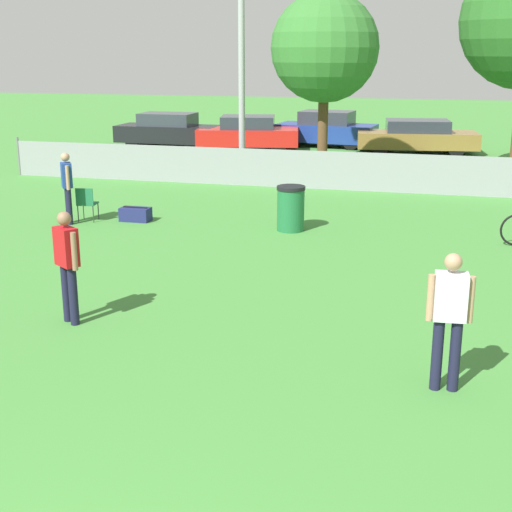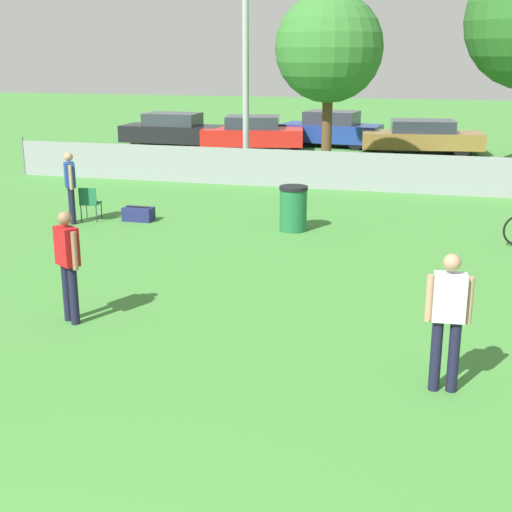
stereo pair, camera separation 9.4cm
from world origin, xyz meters
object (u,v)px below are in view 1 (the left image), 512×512
at_px(trash_bin, 291,208).
at_px(parked_car_red, 248,133).
at_px(player_defender_red, 67,260).
at_px(parked_car_blue, 327,129).
at_px(parked_car_dark, 168,130).
at_px(spectator_in_blue, 67,184).
at_px(tree_near_pole, 325,48).
at_px(folding_chair_sideline, 86,202).
at_px(parked_car_tan, 417,137).
at_px(player_receiver_white, 449,313).
at_px(light_pole, 241,10).
at_px(gear_bag_sideline, 136,214).

relative_size(trash_bin, parked_car_red, 0.23).
xyz_separation_m(player_defender_red, parked_car_red, (-2.44, 19.08, -0.29)).
bearing_deg(parked_car_blue, parked_car_dark, -158.92).
distance_m(player_defender_red, spectator_in_blue, 6.46).
bearing_deg(tree_near_pole, parked_car_dark, 142.48).
xyz_separation_m(spectator_in_blue, parked_car_blue, (3.56, 15.33, -0.23)).
bearing_deg(folding_chair_sideline, parked_car_tan, -125.10).
relative_size(folding_chair_sideline, parked_car_blue, 0.19).
relative_size(parked_car_dark, parked_car_blue, 1.02).
distance_m(folding_chair_sideline, trash_bin, 4.81).
bearing_deg(player_receiver_white, light_pole, 109.16).
relative_size(player_defender_red, gear_bag_sideline, 2.39).
xyz_separation_m(player_receiver_white, trash_bin, (-3.33, 7.16, -0.45)).
bearing_deg(trash_bin, parked_car_dark, 121.31).
xyz_separation_m(folding_chair_sideline, trash_bin, (4.80, 0.31, 0.04)).
bearing_deg(parked_car_dark, light_pole, -50.89).
distance_m(folding_chair_sideline, parked_car_red, 13.10).
height_order(light_pole, parked_car_dark, light_pole).
xyz_separation_m(light_pole, tree_near_pole, (2.50, 0.52, -1.11)).
bearing_deg(player_receiver_white, parked_car_dark, 113.93).
bearing_deg(player_receiver_white, folding_chair_sideline, 134.67).
bearing_deg(player_defender_red, gear_bag_sideline, 138.40).
height_order(trash_bin, parked_car_dark, parked_car_dark).
distance_m(player_defender_red, trash_bin, 6.62).
distance_m(tree_near_pole, folding_chair_sideline, 9.45).
bearing_deg(parked_car_red, player_receiver_white, -79.93).
distance_m(spectator_in_blue, folding_chair_sideline, 0.64).
bearing_deg(parked_car_blue, trash_bin, -77.22).
bearing_deg(light_pole, folding_chair_sideline, -104.04).
xyz_separation_m(spectator_in_blue, trash_bin, (5.09, 0.63, -0.43)).
xyz_separation_m(light_pole, parked_car_blue, (1.49, 7.87, -4.34)).
distance_m(parked_car_red, parked_car_tan, 6.67).
xyz_separation_m(spectator_in_blue, parked_car_tan, (7.30, 14.12, -0.28)).
relative_size(player_defender_red, parked_car_blue, 0.40).
relative_size(trash_bin, parked_car_blue, 0.24).
distance_m(gear_bag_sideline, parked_car_red, 12.81).
distance_m(player_defender_red, folding_chair_sideline, 6.64).
bearing_deg(parked_car_blue, folding_chair_sideline, -95.45).
height_order(player_receiver_white, parked_car_red, player_receiver_white).
bearing_deg(parked_car_red, parked_car_tan, -5.09).
height_order(tree_near_pole, parked_car_red, tree_near_pole).
bearing_deg(folding_chair_sideline, gear_bag_sideline, -171.92).
bearing_deg(spectator_in_blue, player_receiver_white, -162.58).
height_order(folding_chair_sideline, gear_bag_sideline, folding_chair_sideline).
relative_size(spectator_in_blue, parked_car_red, 0.38).
bearing_deg(folding_chair_sideline, parked_car_dark, -84.89).
xyz_separation_m(spectator_in_blue, folding_chair_sideline, (0.29, 0.32, -0.47)).
bearing_deg(tree_near_pole, player_defender_red, -96.12).
bearing_deg(light_pole, trash_bin, -66.22).
relative_size(player_defender_red, spectator_in_blue, 1.02).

